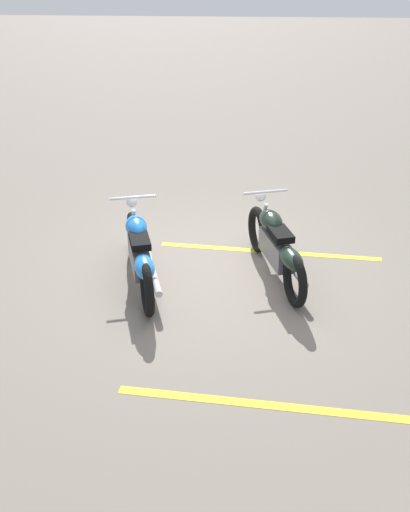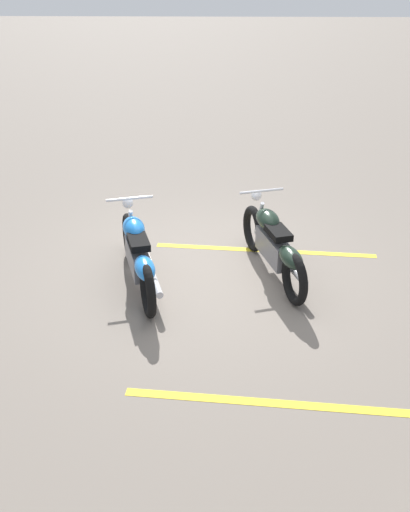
% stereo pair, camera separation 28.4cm
% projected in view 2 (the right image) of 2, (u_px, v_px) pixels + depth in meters
% --- Properties ---
extents(ground_plane, '(60.00, 60.00, 0.00)m').
position_uv_depth(ground_plane, '(206.00, 272.00, 8.72)').
color(ground_plane, slate).
extents(motorcycle_bright_foreground, '(2.18, 0.83, 1.04)m').
position_uv_depth(motorcycle_bright_foreground, '(138.00, 255.00, 8.15)').
color(motorcycle_bright_foreground, black).
rests_on(motorcycle_bright_foreground, ground).
extents(motorcycle_dark_foreground, '(2.17, 0.85, 1.04)m').
position_uv_depth(motorcycle_dark_foreground, '(274.00, 245.00, 8.40)').
color(motorcycle_dark_foreground, black).
rests_on(motorcycle_dark_foreground, ground).
extents(parking_stripe_near, '(0.43, 3.20, 0.01)m').
position_uv_depth(parking_stripe_near, '(265.00, 250.00, 9.30)').
color(parking_stripe_near, yellow).
rests_on(parking_stripe_near, ground).
extents(parking_stripe_mid, '(0.43, 3.20, 0.01)m').
position_uv_depth(parking_stripe_mid, '(285.00, 404.00, 6.26)').
color(parking_stripe_mid, yellow).
rests_on(parking_stripe_mid, ground).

